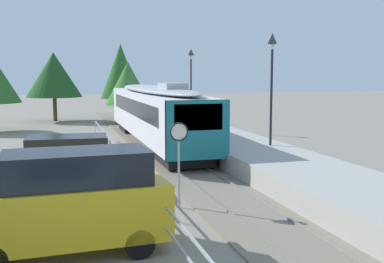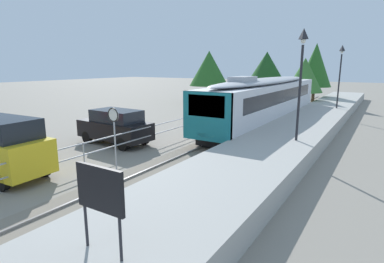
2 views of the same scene
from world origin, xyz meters
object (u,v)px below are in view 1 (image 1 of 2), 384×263
at_px(platform_lamp_mid_platform, 272,68).
at_px(commuter_train, 155,110).
at_px(speed_limit_sign, 179,143).
at_px(parked_van_yellow, 68,201).
at_px(platform_lamp_far_end, 191,70).
at_px(parked_suv_black, 64,162).

bearing_deg(platform_lamp_mid_platform, commuter_train, 119.32).
height_order(speed_limit_sign, parked_van_yellow, speed_limit_sign).
xyz_separation_m(platform_lamp_far_end, speed_limit_sign, (-6.17, -20.35, -2.50)).
height_order(platform_lamp_mid_platform, parked_van_yellow, platform_lamp_mid_platform).
height_order(commuter_train, platform_lamp_mid_platform, platform_lamp_mid_platform).
xyz_separation_m(commuter_train, platform_lamp_mid_platform, (4.17, -7.43, 2.48)).
bearing_deg(speed_limit_sign, platform_lamp_mid_platform, 45.30).
height_order(platform_lamp_mid_platform, parked_suv_black, platform_lamp_mid_platform).
distance_m(commuter_train, parked_van_yellow, 17.62).
bearing_deg(commuter_train, speed_limit_sign, -98.32).
bearing_deg(platform_lamp_far_end, speed_limit_sign, -106.88).
relative_size(platform_lamp_far_end, parked_van_yellow, 1.07).
bearing_deg(speed_limit_sign, commuter_train, 81.68).
bearing_deg(platform_lamp_far_end, commuter_train, -122.02).
height_order(platform_lamp_far_end, parked_suv_black, platform_lamp_far_end).
xyz_separation_m(parked_van_yellow, parked_suv_black, (-0.02, 6.53, -0.23)).
bearing_deg(speed_limit_sign, platform_lamp_far_end, 73.12).
xyz_separation_m(platform_lamp_mid_platform, parked_suv_black, (-9.72, -2.75, -3.56)).
relative_size(speed_limit_sign, parked_van_yellow, 0.56).
distance_m(parked_van_yellow, parked_suv_black, 6.53).
distance_m(commuter_train, platform_lamp_far_end, 8.25).
relative_size(platform_lamp_far_end, parked_suv_black, 1.14).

